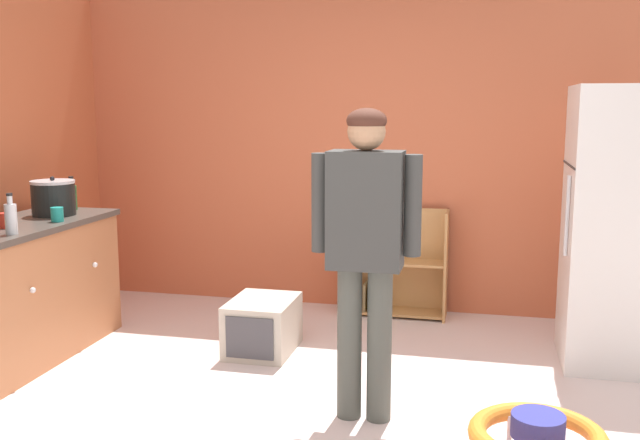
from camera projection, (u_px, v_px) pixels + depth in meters
name	position (u px, v px, depth m)	size (l,w,h in m)	color
ground_plane	(329.00, 431.00, 3.65)	(12.00, 12.00, 0.00)	silver
back_wall	(392.00, 144.00, 5.67)	(5.20, 0.06, 2.70)	#C96541
refrigerator	(624.00, 228.00, 4.48)	(0.73, 0.68, 1.78)	white
bookshelf	(389.00, 268.00, 5.65)	(0.80, 0.28, 0.85)	tan
standing_person	(365.00, 238.00, 3.65)	(0.57, 0.22, 1.64)	#4D534B
pet_carrier	(263.00, 326.00, 4.81)	(0.42, 0.55, 0.36)	beige
crock_pot	(53.00, 198.00, 4.91)	(0.30, 0.30, 0.27)	black
green_glass_bottle	(72.00, 196.00, 5.16)	(0.07, 0.07, 0.25)	#33753D
clear_bottle	(11.00, 218.00, 4.19)	(0.07, 0.07, 0.25)	silver
red_cup	(6.00, 220.00, 4.41)	(0.08, 0.08, 0.10)	red
teal_cup	(57.00, 214.00, 4.65)	(0.08, 0.08, 0.10)	teal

